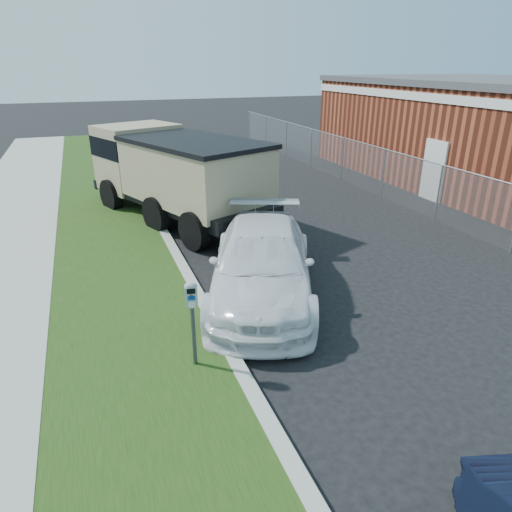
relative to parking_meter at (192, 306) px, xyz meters
name	(u,v)px	position (x,y,z in m)	size (l,w,h in m)	color
ground	(335,308)	(3.24, 1.03, -1.22)	(120.00, 120.00, 0.00)	black
streetside	(53,307)	(-2.32, 3.03, -1.15)	(6.12, 50.00, 0.15)	gray
chainlink_fence	(384,164)	(9.24, 8.03, 0.04)	(0.06, 30.06, 30.00)	slate
brick_building	(491,129)	(15.24, 9.03, 0.90)	(9.20, 14.20, 4.17)	maroon
parking_meter	(192,306)	(0.00, 0.00, 0.00)	(0.23, 0.17, 1.49)	#3F4247
white_wagon	(262,261)	(2.05, 2.23, -0.46)	(2.15, 5.28, 1.53)	white
dump_truck	(173,170)	(1.36, 8.39, 0.35)	(5.05, 7.55, 2.78)	black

